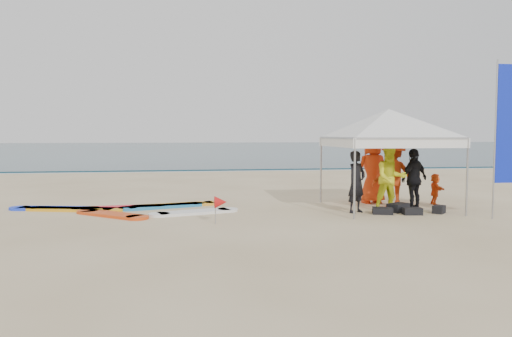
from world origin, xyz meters
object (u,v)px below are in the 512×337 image
at_px(surfboard_spread, 127,209).
at_px(person_orange_b, 372,170).
at_px(person_black_a, 357,182).
at_px(person_orange_a, 393,174).
at_px(person_black_b, 414,179).
at_px(canopy_tent, 389,110).
at_px(feather_flag, 506,126).
at_px(person_yellow, 391,178).
at_px(marker_pennant, 221,202).
at_px(person_seated, 435,189).

bearing_deg(surfboard_spread, person_orange_b, 2.49).
xyz_separation_m(person_black_a, person_orange_a, (1.32, 0.73, 0.12)).
relative_size(person_black_b, surfboard_spread, 0.29).
bearing_deg(person_black_a, canopy_tent, -6.70).
xyz_separation_m(person_black_b, feather_flag, (1.50, -1.66, 1.41)).
distance_m(person_black_a, person_orange_b, 1.94).
height_order(person_black_a, person_yellow, person_yellow).
bearing_deg(person_orange_a, person_yellow, 61.67).
distance_m(person_yellow, feather_flag, 3.00).
bearing_deg(marker_pennant, person_yellow, 14.15).
xyz_separation_m(person_yellow, person_seated, (1.80, 1.00, -0.43)).
distance_m(person_orange_b, surfboard_spread, 7.07).
bearing_deg(person_black_b, canopy_tent, -47.28).
height_order(person_orange_a, person_black_b, person_orange_a).
distance_m(person_seated, surfboard_spread, 8.70).
bearing_deg(surfboard_spread, marker_pennant, -45.91).
relative_size(person_orange_b, marker_pennant, 3.07).
bearing_deg(person_orange_a, person_orange_b, -74.12).
bearing_deg(person_black_b, surfboard_spread, -34.56).
distance_m(feather_flag, marker_pennant, 7.04).
distance_m(person_black_b, person_orange_b, 1.50).
bearing_deg(person_seated, person_black_b, 136.25).
relative_size(person_orange_b, feather_flag, 0.52).
relative_size(person_orange_b, canopy_tent, 0.48).
bearing_deg(person_yellow, person_seated, 30.81).
relative_size(person_orange_a, person_orange_b, 0.94).
xyz_separation_m(person_orange_a, marker_pennant, (-4.93, -1.82, -0.43)).
height_order(canopy_tent, marker_pennant, canopy_tent).
bearing_deg(marker_pennant, person_orange_b, 30.03).
relative_size(person_yellow, marker_pennant, 2.77).
bearing_deg(person_seated, surfboard_spread, 97.37).
bearing_deg(person_black_a, person_yellow, -28.79).
height_order(person_orange_a, feather_flag, feather_flag).
relative_size(person_black_b, marker_pennant, 2.59).
bearing_deg(person_yellow, surfboard_spread, 171.48).
distance_m(person_black_b, person_seated, 1.36).
height_order(person_orange_b, feather_flag, feather_flag).
bearing_deg(person_orange_a, person_seated, -167.08).
xyz_separation_m(person_black_a, person_yellow, (0.95, 0.06, 0.08)).
relative_size(person_yellow, person_seated, 1.96).
bearing_deg(person_orange_b, person_yellow, 81.75).
bearing_deg(person_orange_b, person_black_b, 111.40).
distance_m(person_black_b, canopy_tent, 2.00).
bearing_deg(person_seated, person_orange_b, 80.78).
height_order(person_black_a, marker_pennant, person_black_a).
bearing_deg(person_orange_b, person_seated, 157.71).
bearing_deg(person_yellow, feather_flag, -31.05).
bearing_deg(person_orange_b, canopy_tent, 85.45).
xyz_separation_m(person_black_b, person_orange_b, (-0.64, 1.35, 0.15)).
relative_size(person_orange_a, person_black_b, 1.11).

